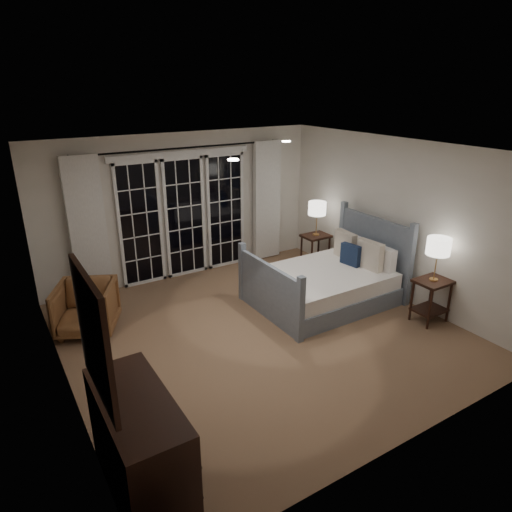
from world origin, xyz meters
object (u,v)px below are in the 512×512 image
bed (327,282)px  nightstand_right (315,246)px  lamp_right (317,209)px  dresser (140,444)px  nightstand_left (431,294)px  armchair (86,308)px  lamp_left (439,247)px

bed → nightstand_right: 1.42m
lamp_right → dresser: lamp_right is taller
nightstand_left → nightstand_right: size_ratio=1.02×
nightstand_left → armchair: armchair is taller
bed → nightstand_left: size_ratio=3.29×
lamp_left → lamp_right: bearing=92.5°
bed → lamp_left: (0.84, -1.29, 0.83)m
nightstand_right → armchair: size_ratio=0.81×
nightstand_left → armchair: size_ratio=0.83×
lamp_left → lamp_right: lamp_left is taller
bed → lamp_right: 1.64m
armchair → dresser: size_ratio=0.61×
lamp_left → dresser: size_ratio=0.49×
bed → lamp_right: size_ratio=3.40×
bed → lamp_right: bearing=58.8°
nightstand_left → lamp_left: 0.72m
lamp_left → armchair: lamp_left is taller
dresser → nightstand_left: bearing=8.3°
bed → lamp_left: 1.75m
bed → armchair: (-3.43, 1.01, 0.04)m
lamp_right → nightstand_left: bearing=-87.5°
nightstand_right → armchair: 4.18m
dresser → bed: bearing=28.0°
nightstand_left → lamp_left: lamp_left is taller
nightstand_left → bed: bearing=123.2°
nightstand_right → nightstand_left: bearing=-87.5°
nightstand_left → dresser: size_ratio=0.50×
lamp_right → dresser: bearing=-144.3°
nightstand_left → nightstand_right: 2.50m
nightstand_left → dresser: 4.54m
bed → nightstand_right: (0.74, 1.21, 0.10)m
dresser → armchair: bearing=85.8°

